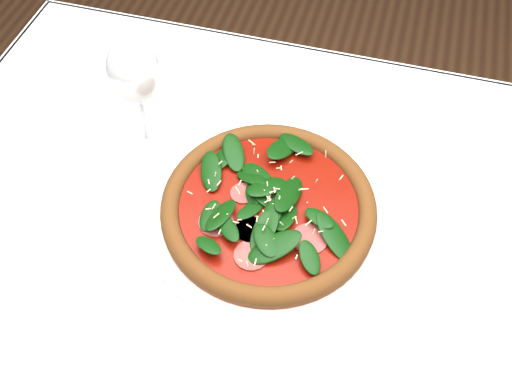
# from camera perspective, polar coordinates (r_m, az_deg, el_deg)

# --- Properties ---
(dining_table) EXTENTS (1.21, 0.81, 0.75)m
(dining_table) POSITION_cam_1_polar(r_m,az_deg,el_deg) (0.88, 4.41, -8.46)
(dining_table) COLOR white
(dining_table) RESTS_ON ground
(plate) EXTENTS (0.35, 0.35, 0.01)m
(plate) POSITION_cam_1_polar(r_m,az_deg,el_deg) (0.80, 1.24, -2.12)
(plate) COLOR silver
(plate) RESTS_ON dining_table
(pizza) EXTENTS (0.34, 0.34, 0.04)m
(pizza) POSITION_cam_1_polar(r_m,az_deg,el_deg) (0.79, 1.26, -1.31)
(pizza) COLOR brown
(pizza) RESTS_ON plate
(wine_glass) EXTENTS (0.08, 0.08, 0.19)m
(wine_glass) POSITION_cam_1_polar(r_m,az_deg,el_deg) (0.82, -12.09, 11.40)
(wine_glass) COLOR silver
(wine_glass) RESTS_ON dining_table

